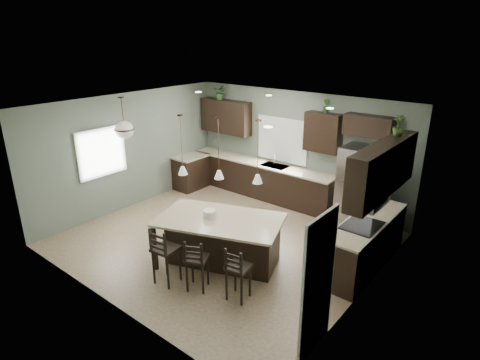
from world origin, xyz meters
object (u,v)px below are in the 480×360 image
object	(u,v)px
serving_dish	(210,214)
plant_back_left	(220,92)
bar_stool_left	(166,255)
bar_stool_right	(238,273)
kitchen_island	(220,241)
refrigerator	(361,189)
bar_stool_center	(197,264)

from	to	relation	value
serving_dish	plant_back_left	distance (m)	4.57
bar_stool_left	bar_stool_right	distance (m)	1.32
bar_stool_right	plant_back_left	bearing A→B (deg)	125.17
serving_dish	plant_back_left	xyz separation A→B (m)	(-2.66, 3.35, 1.60)
kitchen_island	serving_dish	world-z (taller)	serving_dish
refrigerator	bar_stool_right	xyz separation A→B (m)	(-0.46, -3.66, -0.44)
kitchen_island	bar_stool_left	xyz separation A→B (m)	(-0.31, -1.05, 0.08)
serving_dish	plant_back_left	size ratio (longest dim) A/B	0.60
plant_back_left	bar_stool_left	bearing A→B (deg)	-59.64
refrigerator	bar_stool_left	xyz separation A→B (m)	(-1.71, -4.08, -0.38)
bar_stool_left	plant_back_left	size ratio (longest dim) A/B	2.71
refrigerator	bar_stool_center	world-z (taller)	refrigerator
refrigerator	bar_stool_left	size ratio (longest dim) A/B	1.71
bar_stool_right	serving_dish	bearing A→B (deg)	144.78
refrigerator	plant_back_left	xyz separation A→B (m)	(-4.25, 0.25, 1.67)
refrigerator	bar_stool_left	bearing A→B (deg)	-112.81
bar_stool_left	bar_stool_center	world-z (taller)	bar_stool_left
serving_dish	kitchen_island	bearing A→B (deg)	20.53
plant_back_left	kitchen_island	bearing A→B (deg)	-49.06
kitchen_island	refrigerator	bearing A→B (deg)	44.64
refrigerator	plant_back_left	bearing A→B (deg)	176.67
bar_stool_left	kitchen_island	bearing A→B (deg)	66.18
kitchen_island	plant_back_left	xyz separation A→B (m)	(-2.84, 3.28, 2.14)
kitchen_island	bar_stool_right	world-z (taller)	bar_stool_right
serving_dish	bar_stool_right	world-z (taller)	serving_dish
kitchen_island	bar_stool_left	size ratio (longest dim) A/B	2.08
bar_stool_left	refrigerator	bearing A→B (deg)	59.98
refrigerator	serving_dish	xyz separation A→B (m)	(-1.59, -3.10, 0.07)
bar_stool_center	plant_back_left	world-z (taller)	plant_back_left
bar_stool_right	bar_stool_center	bearing A→B (deg)	-171.61
refrigerator	bar_stool_center	xyz separation A→B (m)	(-1.17, -3.88, -0.44)
bar_stool_center	bar_stool_right	xyz separation A→B (m)	(0.71, 0.22, 0.00)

